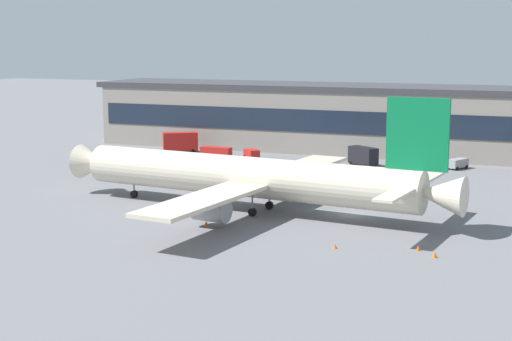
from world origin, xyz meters
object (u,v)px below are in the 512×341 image
(belt_loader, at_px, (217,151))
(traffic_cone_3, at_px, (435,255))
(traffic_cone_1, at_px, (418,248))
(traffic_cone_0, at_px, (335,246))
(traffic_cone_2, at_px, (206,223))
(airliner, at_px, (251,177))
(follow_me_car, at_px, (457,163))
(catering_truck, at_px, (179,141))
(stair_truck, at_px, (363,155))
(baggage_tug, at_px, (252,153))

(belt_loader, xyz_separation_m, traffic_cone_3, (53.23, -58.36, -0.80))
(traffic_cone_1, xyz_separation_m, traffic_cone_3, (2.17, -2.14, 0.05))
(traffic_cone_0, xyz_separation_m, traffic_cone_2, (-18.12, 4.13, 0.06))
(airliner, height_order, belt_loader, airliner)
(follow_me_car, relative_size, traffic_cone_3, 6.88)
(follow_me_car, height_order, catering_truck, catering_truck)
(traffic_cone_3, bearing_deg, airliner, 153.14)
(stair_truck, distance_m, baggage_tug, 22.69)
(belt_loader, xyz_separation_m, follow_me_car, (47.24, 2.71, -0.06))
(traffic_cone_1, bearing_deg, traffic_cone_3, -44.66)
(catering_truck, xyz_separation_m, traffic_cone_3, (63.28, -61.48, -1.94))
(stair_truck, relative_size, follow_me_car, 1.32)
(airliner, relative_size, belt_loader, 9.16)
(follow_me_car, distance_m, catering_truck, 57.31)
(stair_truck, height_order, traffic_cone_0, stair_truck)
(baggage_tug, bearing_deg, catering_truck, 170.26)
(belt_loader, height_order, follow_me_car, belt_loader)
(belt_loader, distance_m, catering_truck, 10.59)
(belt_loader, bearing_deg, follow_me_car, 3.28)
(catering_truck, xyz_separation_m, traffic_cone_0, (52.27, -61.87, -2.01))
(belt_loader, bearing_deg, airliner, -59.72)
(airliner, bearing_deg, belt_loader, 120.28)
(airliner, distance_m, belt_loader, 51.76)
(belt_loader, distance_m, follow_me_car, 47.31)
(belt_loader, relative_size, traffic_cone_1, 10.98)
(follow_me_car, relative_size, baggage_tug, 1.20)
(traffic_cone_2, distance_m, traffic_cone_3, 29.38)
(airliner, xyz_separation_m, belt_loader, (-26.04, 44.59, -3.62))
(belt_loader, distance_m, traffic_cone_1, 75.95)
(traffic_cone_0, bearing_deg, airliner, 138.81)
(stair_truck, relative_size, belt_loader, 0.98)
(stair_truck, bearing_deg, belt_loader, 179.51)
(baggage_tug, xyz_separation_m, traffic_cone_0, (34.59, -58.83, -0.80))
(airliner, height_order, traffic_cone_3, airliner)
(catering_truck, relative_size, traffic_cone_2, 10.84)
(belt_loader, relative_size, follow_me_car, 1.35)
(belt_loader, xyz_separation_m, baggage_tug, (7.62, 0.09, -0.07))
(traffic_cone_0, distance_m, traffic_cone_2, 18.59)
(follow_me_car, relative_size, traffic_cone_0, 8.48)
(traffic_cone_1, height_order, traffic_cone_2, traffic_cone_2)
(airliner, xyz_separation_m, baggage_tug, (-18.42, 44.68, -3.68))
(airliner, height_order, traffic_cone_1, airliner)
(belt_loader, distance_m, traffic_cone_2, 59.69)
(stair_truck, xyz_separation_m, traffic_cone_3, (22.94, -58.10, -1.63))
(stair_truck, distance_m, traffic_cone_3, 62.49)
(belt_loader, relative_size, catering_truck, 0.87)
(airliner, distance_m, baggage_tug, 48.47)
(belt_loader, relative_size, traffic_cone_2, 9.40)
(traffic_cone_1, bearing_deg, baggage_tug, 127.65)
(catering_truck, distance_m, baggage_tug, 17.97)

